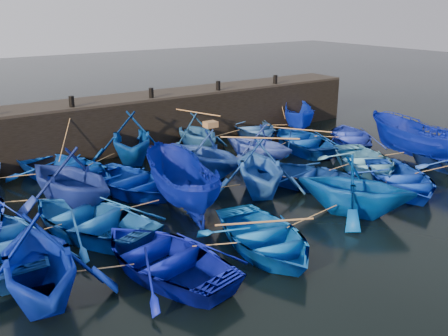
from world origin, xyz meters
TOP-DOWN VIEW (x-y plane):
  - ground at (0.00, 0.00)m, footprint 120.00×120.00m
  - quay_wall at (0.00, 10.50)m, footprint 26.00×2.50m
  - quay_top at (0.00, 10.50)m, footprint 26.00×2.50m
  - bollard_1 at (-4.00, 9.60)m, footprint 0.24×0.24m
  - bollard_2 at (0.00, 9.60)m, footprint 0.24×0.24m
  - bollard_3 at (4.00, 9.60)m, footprint 0.24×0.24m
  - bollard_4 at (8.00, 9.60)m, footprint 0.24×0.24m
  - boat_1 at (-5.20, 7.14)m, footprint 5.27×6.14m
  - boat_2 at (-1.82, 8.18)m, footprint 5.42×5.73m
  - boat_3 at (1.64, 8.05)m, footprint 3.30×3.79m
  - boat_4 at (5.67, 8.52)m, footprint 4.56×5.41m
  - boat_5 at (8.47, 7.92)m, footprint 3.94×4.40m
  - boat_7 at (-5.97, 4.29)m, footprint 5.05×5.46m
  - boat_8 at (-3.55, 4.35)m, footprint 4.24×5.24m
  - boat_9 at (-0.14, 4.44)m, footprint 4.50×4.88m
  - boat_10 at (2.88, 4.61)m, footprint 4.07×4.42m
  - boat_11 at (6.17, 5.23)m, footprint 4.52×5.50m
  - boat_12 at (8.89, 4.40)m, footprint 5.13×5.38m
  - boat_13 at (-8.91, 1.76)m, footprint 3.66×5.05m
  - boat_14 at (-6.19, 1.85)m, footprint 5.33×6.10m
  - boat_15 at (-2.76, 1.93)m, footprint 2.77×5.30m
  - boat_16 at (0.53, 1.56)m, footprint 5.20×5.44m
  - boat_17 at (2.79, 0.87)m, footprint 4.81×5.38m
  - boat_18 at (6.05, 1.01)m, footprint 4.99×5.62m
  - boat_19 at (9.31, 0.75)m, footprint 2.12×5.26m
  - boat_20 at (-8.58, -1.23)m, footprint 4.32×4.84m
  - boat_21 at (-5.37, -1.74)m, footprint 4.43×5.46m
  - boat_22 at (-2.30, -2.31)m, footprint 3.99×5.03m
  - boat_23 at (2.07, -1.93)m, footprint 5.14×5.31m
  - boat_24 at (5.37, -1.38)m, footprint 5.22×5.73m
  - wooden_crate at (0.16, 4.44)m, footprint 0.53×0.43m
  - mooring_ropes at (0.01, 4.96)m, footprint 17.85×12.07m
  - loose_oars at (1.51, 3.13)m, footprint 10.73×12.45m

SIDE VIEW (x-z plane):
  - ground at x=0.00m, z-range 0.00..0.00m
  - boat_12 at x=8.89m, z-range 0.00..0.91m
  - boat_17 at x=2.79m, z-range 0.00..0.92m
  - boat_22 at x=-2.30m, z-range 0.00..0.94m
  - boat_4 at x=5.67m, z-range 0.00..0.96m
  - boat_8 at x=-3.55m, z-range 0.00..0.96m
  - boat_18 at x=6.05m, z-range 0.00..0.96m
  - boat_24 at x=5.37m, z-range 0.00..0.97m
  - boat_11 at x=6.17m, z-range 0.00..1.00m
  - boat_21 at x=-5.37m, z-range 0.00..1.00m
  - boat_13 at x=-8.91m, z-range 0.00..1.04m
  - boat_14 at x=-6.19m, z-range 0.00..1.06m
  - boat_1 at x=-5.20m, z-range 0.00..1.07m
  - boat_5 at x=8.47m, z-range 0.00..1.67m
  - mooring_ropes at x=0.01m, z-range -0.18..1.92m
  - boat_3 at x=1.64m, z-range 0.00..1.93m
  - boat_10 at x=2.88m, z-range 0.00..1.93m
  - boat_15 at x=-2.76m, z-range 0.00..1.95m
  - boat_19 at x=9.31m, z-range 0.00..2.01m
  - boat_23 at x=2.07m, z-range 0.00..2.14m
  - boat_9 at x=-0.14m, z-range 0.00..2.15m
  - boat_16 at x=0.53m, z-range 0.00..2.23m
  - boat_20 at x=-8.58m, z-range 0.00..2.30m
  - boat_7 at x=-5.97m, z-range 0.00..2.37m
  - boat_2 at x=-1.82m, z-range 0.00..2.38m
  - quay_wall at x=0.00m, z-range 0.00..2.50m
  - loose_oars at x=1.51m, z-range 0.88..2.23m
  - wooden_crate at x=0.16m, z-range 2.15..2.39m
  - quay_top at x=0.00m, z-range 2.50..2.62m
  - bollard_1 at x=-4.00m, z-range 2.62..3.12m
  - bollard_2 at x=0.00m, z-range 2.62..3.12m
  - bollard_3 at x=4.00m, z-range 2.62..3.12m
  - bollard_4 at x=8.00m, z-range 2.62..3.12m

